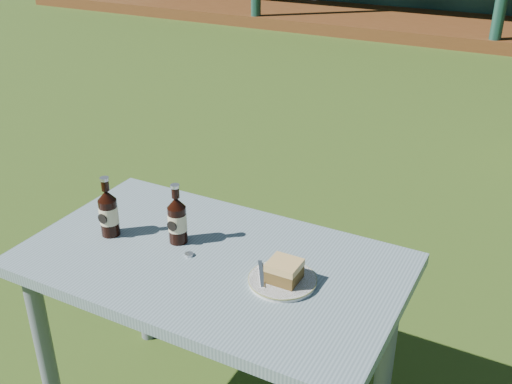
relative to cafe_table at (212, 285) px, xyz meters
The scene contains 8 objects.
ground 1.72m from the cafe_table, 90.00° to the left, with size 80.00×80.00×0.00m, color #334916.
cafe_table is the anchor object (origin of this frame).
plate 0.28m from the cafe_table, ahead, with size 0.20×0.20×0.01m.
cake_slice 0.30m from the cafe_table, ahead, with size 0.09×0.09×0.06m.
fork 0.22m from the cafe_table, ahead, with size 0.01×0.14×0.00m, color silver.
cola_bottle_near 0.24m from the cafe_table, 166.38° to the left, with size 0.06×0.06×0.21m.
cola_bottle_far 0.42m from the cafe_table, behind, with size 0.06×0.06×0.21m.
bottle_cap 0.13m from the cafe_table, 164.04° to the right, with size 0.03×0.03×0.01m, color silver.
Camera 1 is at (0.87, -2.93, 1.75)m, focal length 42.00 mm.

